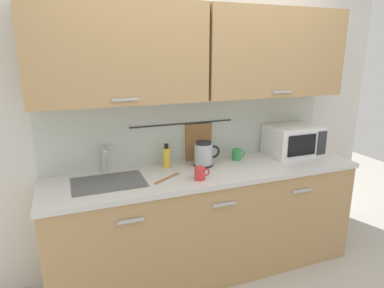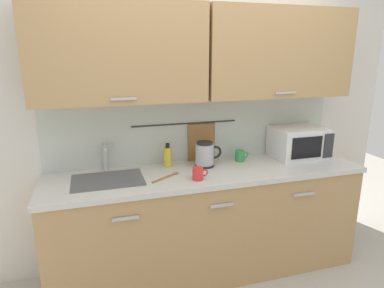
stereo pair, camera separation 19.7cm
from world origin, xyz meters
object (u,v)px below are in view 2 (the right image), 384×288
at_px(microwave, 299,142).
at_px(wooden_spoon, 169,176).
at_px(mug_near_sink, 198,174).
at_px(mug_by_kettle, 240,155).
at_px(electric_kettle, 205,154).
at_px(dish_soap_bottle, 168,156).

height_order(microwave, wooden_spoon, microwave).
height_order(mug_near_sink, mug_by_kettle, same).
relative_size(electric_kettle, wooden_spoon, 0.92).
bearing_deg(microwave, mug_by_kettle, 175.15).
distance_m(dish_soap_bottle, mug_by_kettle, 0.63).
bearing_deg(mug_near_sink, mug_by_kettle, 33.63).
bearing_deg(mug_near_sink, dish_soap_bottle, 112.35).
distance_m(microwave, dish_soap_bottle, 1.18).
bearing_deg(mug_by_kettle, dish_soap_bottle, 176.77).
distance_m(electric_kettle, dish_soap_bottle, 0.31).
relative_size(mug_near_sink, wooden_spoon, 0.49).
distance_m(microwave, mug_by_kettle, 0.55).
xyz_separation_m(mug_near_sink, mug_by_kettle, (0.48, 0.32, 0.00)).
bearing_deg(dish_soap_bottle, wooden_spoon, -101.00).
distance_m(electric_kettle, mug_near_sink, 0.32).
relative_size(electric_kettle, mug_near_sink, 1.89).
bearing_deg(wooden_spoon, microwave, 7.23).
relative_size(mug_near_sink, mug_by_kettle, 1.00).
bearing_deg(mug_by_kettle, electric_kettle, -172.29).
distance_m(microwave, electric_kettle, 0.88).
bearing_deg(wooden_spoon, dish_soap_bottle, 79.00).
distance_m(electric_kettle, wooden_spoon, 0.39).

